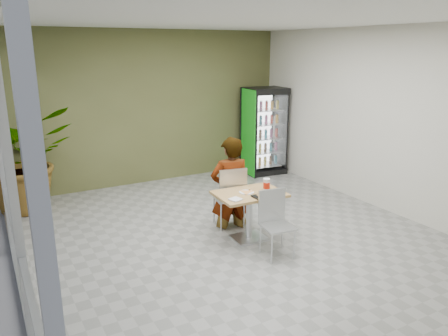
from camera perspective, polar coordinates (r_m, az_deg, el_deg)
The scene contains 13 objects.
ground at distance 6.77m, azimuth 1.55°, elevation -9.29°, with size 7.00×7.00×0.00m, color gray.
room_envelope at distance 6.27m, azimuth 1.65°, elevation 4.12°, with size 6.00×7.00×3.20m, color silver, non-canonical shape.
storefront_frame at distance 5.42m, azimuth -26.76°, elevation 0.62°, with size 0.10×7.00×3.20m, color #B9BCBE, non-canonical shape.
dining_table at distance 6.57m, azimuth 3.33°, elevation -5.01°, with size 1.04×0.75×0.75m.
chair_far at distance 6.96m, azimuth 0.91°, elevation -3.27°, with size 0.53×0.53×1.02m.
chair_near at distance 6.18m, azimuth 6.63°, elevation -6.41°, with size 0.46×0.47×0.93m.
seated_woman at distance 7.01m, azimuth 0.83°, elevation -3.11°, with size 0.66×0.43×1.80m, color black.
pizza_plate at distance 6.50m, azimuth 2.96°, elevation -3.10°, with size 0.31×0.26×0.03m.
soda_cup at distance 6.60m, azimuth 5.58°, elevation -2.19°, with size 0.10×0.10×0.18m.
napkin_stack at distance 6.18m, azimuth 1.53°, elevation -4.12°, with size 0.16×0.16×0.02m, color silver.
cafeteria_tray at distance 6.33m, azimuth 5.69°, elevation -3.71°, with size 0.39×0.28×0.02m, color black.
beverage_fridge at distance 10.07m, azimuth 5.32°, elevation 4.84°, with size 0.96×0.77×1.97m.
potted_plant at distance 8.47m, azimuth -24.75°, elevation 1.10°, with size 1.69×1.46×1.87m, color #306428.
Camera 1 is at (-3.15, -5.27, 2.84)m, focal length 35.00 mm.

